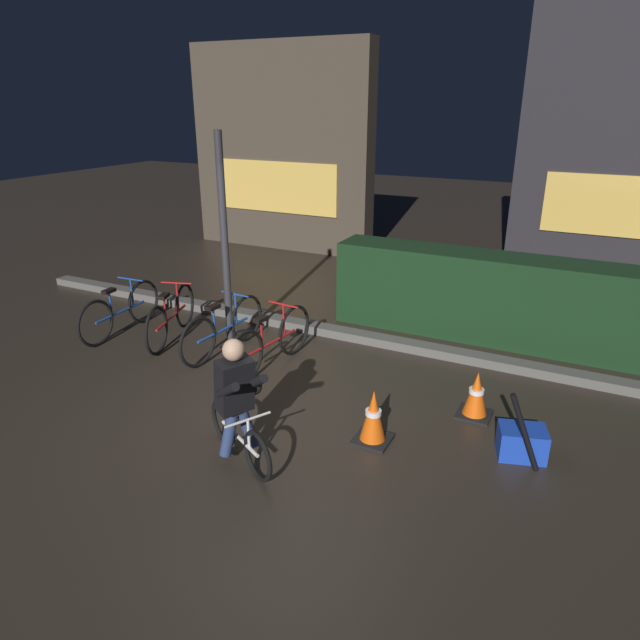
# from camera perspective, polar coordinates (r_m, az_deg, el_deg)

# --- Properties ---
(ground_plane) EXTENTS (40.00, 40.00, 0.00)m
(ground_plane) POSITION_cam_1_polar(r_m,az_deg,el_deg) (6.42, -4.05, -8.97)
(ground_plane) COLOR #2D261E
(sidewalk_curb) EXTENTS (12.00, 0.24, 0.12)m
(sidewalk_curb) POSITION_cam_1_polar(r_m,az_deg,el_deg) (8.15, 3.79, -1.61)
(sidewalk_curb) COLOR #56544F
(sidewalk_curb) RESTS_ON ground
(hedge_row) EXTENTS (4.80, 0.70, 1.23)m
(hedge_row) POSITION_cam_1_polar(r_m,az_deg,el_deg) (8.33, 17.84, 1.95)
(hedge_row) COLOR black
(hedge_row) RESTS_ON ground
(storefront_left) EXTENTS (4.23, 0.54, 4.36)m
(storefront_left) POSITION_cam_1_polar(r_m,az_deg,el_deg) (13.06, -3.88, 16.61)
(storefront_left) COLOR #42382D
(storefront_left) RESTS_ON ground
(storefront_right) EXTENTS (4.10, 0.54, 4.89)m
(storefront_right) POSITION_cam_1_polar(r_m,az_deg,el_deg) (11.96, 29.32, 14.90)
(storefront_right) COLOR #262328
(storefront_right) RESTS_ON ground
(street_post) EXTENTS (0.10, 0.10, 2.87)m
(street_post) POSITION_cam_1_polar(r_m,az_deg,el_deg) (7.59, -9.51, 7.35)
(street_post) COLOR #2D2D33
(street_post) RESTS_ON ground
(parked_bike_leftmost) EXTENTS (0.46, 1.66, 0.76)m
(parked_bike_leftmost) POSITION_cam_1_polar(r_m,az_deg,el_deg) (8.76, -19.32, 0.86)
(parked_bike_leftmost) COLOR black
(parked_bike_leftmost) RESTS_ON ground
(parked_bike_left_mid) EXTENTS (0.58, 1.61, 0.77)m
(parked_bike_left_mid) POSITION_cam_1_polar(r_m,az_deg,el_deg) (8.33, -14.65, 0.35)
(parked_bike_left_mid) COLOR black
(parked_bike_left_mid) RESTS_ON ground
(parked_bike_center_left) EXTENTS (0.46, 1.67, 0.77)m
(parked_bike_center_left) POSITION_cam_1_polar(r_m,az_deg,el_deg) (7.74, -9.63, -0.86)
(parked_bike_center_left) COLOR black
(parked_bike_center_left) RESTS_ON ground
(parked_bike_center_right) EXTENTS (0.46, 1.70, 0.78)m
(parked_bike_center_right) POSITION_cam_1_polar(r_m,az_deg,el_deg) (7.23, -4.94, -2.21)
(parked_bike_center_right) COLOR black
(parked_bike_center_right) RESTS_ON ground
(traffic_cone_near) EXTENTS (0.36, 0.36, 0.57)m
(traffic_cone_near) POSITION_cam_1_polar(r_m,az_deg,el_deg) (5.77, 5.35, -9.64)
(traffic_cone_near) COLOR black
(traffic_cone_near) RESTS_ON ground
(traffic_cone_far) EXTENTS (0.36, 0.36, 0.52)m
(traffic_cone_far) POSITION_cam_1_polar(r_m,az_deg,el_deg) (6.40, 15.34, -7.25)
(traffic_cone_far) COLOR black
(traffic_cone_far) RESTS_ON ground
(blue_crate) EXTENTS (0.51, 0.43, 0.30)m
(blue_crate) POSITION_cam_1_polar(r_m,az_deg,el_deg) (5.92, 19.53, -11.45)
(blue_crate) COLOR #193DB7
(blue_crate) RESTS_ON ground
(cyclist) EXTENTS (1.06, 0.68, 1.25)m
(cyclist) POSITION_cam_1_polar(r_m,az_deg,el_deg) (5.36, -8.13, -7.93)
(cyclist) COLOR black
(cyclist) RESTS_ON ground
(closed_umbrella) EXTENTS (0.35, 0.20, 0.81)m
(closed_umbrella) POSITION_cam_1_polar(r_m,az_deg,el_deg) (5.57, 19.80, -10.60)
(closed_umbrella) COLOR black
(closed_umbrella) RESTS_ON ground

